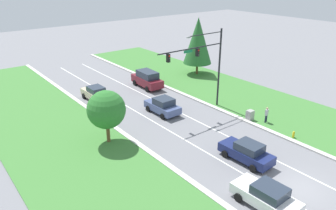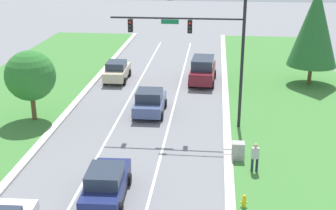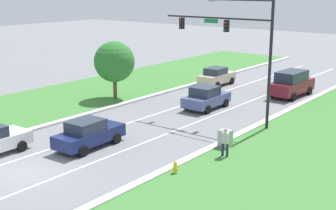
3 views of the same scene
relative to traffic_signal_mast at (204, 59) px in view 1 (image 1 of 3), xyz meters
name	(u,v)px [view 1 (image 1 of 3)]	position (x,y,z in m)	size (l,w,h in m)	color
ground_plane	(300,188)	(-4.12, -14.36, -5.77)	(160.00, 160.00, 0.00)	slate
lane_stripe_inner_left	(285,198)	(-5.92, -14.36, -5.77)	(0.14, 81.00, 0.01)	white
lane_stripe_inner_right	(313,179)	(-2.32, -14.36, -5.77)	(0.14, 81.00, 0.01)	white
traffic_signal_mast	(204,59)	(0.00, 0.00, 0.00)	(8.40, 0.41, 8.70)	black
champagne_sedan	(96,93)	(-7.87, 9.90, -4.90)	(2.00, 4.38, 1.75)	beige
navy_sedan	(247,152)	(-4.35, -9.69, -4.94)	(2.09, 4.54, 1.70)	navy
burgundy_suv	(147,79)	(-0.39, 10.05, -4.65)	(2.33, 5.12, 2.22)	maroon
white_sedan	(266,196)	(-7.72, -14.08, -4.93)	(2.19, 4.52, 1.69)	white
slate_blue_sedan	(163,106)	(-3.89, 2.06, -4.90)	(2.19, 4.21, 1.77)	#475684
utility_cabinet	(250,115)	(2.06, -4.87, -5.23)	(0.70, 0.60, 1.09)	#9E9E99
pedestrian	(266,114)	(2.88, -6.24, -4.84)	(0.42, 0.30, 1.69)	#232842
fire_hydrant	(293,135)	(2.15, -9.83, -5.43)	(0.34, 0.20, 0.70)	gold
conifer_near_right_tree	(198,41)	(8.67, 10.30, -0.79)	(4.08, 4.08, 8.26)	brown
oak_near_left_tree	(106,110)	(-11.58, -0.07, -2.60)	(3.38, 3.38, 4.87)	brown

